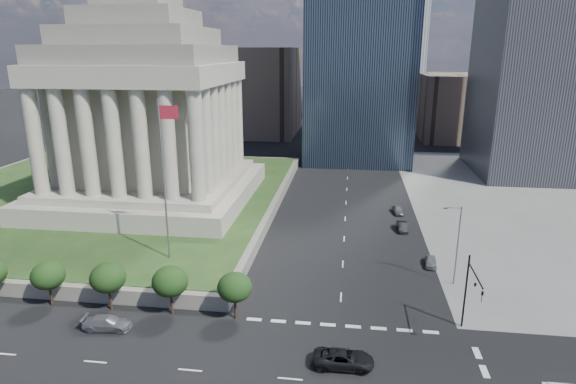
% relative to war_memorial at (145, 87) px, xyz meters
% --- Properties ---
extents(ground, '(500.00, 500.00, 0.00)m').
position_rel_war_memorial_xyz_m(ground, '(34.00, 52.00, -21.40)').
color(ground, black).
rests_on(ground, ground).
extents(plaza_terrace, '(66.00, 70.00, 1.80)m').
position_rel_war_memorial_xyz_m(plaza_terrace, '(-11.00, 2.00, -20.50)').
color(plaza_terrace, '#666358').
rests_on(plaza_terrace, ground).
extents(plaza_lawn, '(64.00, 68.00, 0.10)m').
position_rel_war_memorial_xyz_m(plaza_lawn, '(-11.00, 2.00, -19.55)').
color(plaza_lawn, '#203C18').
rests_on(plaza_lawn, plaza_terrace).
extents(war_memorial, '(34.00, 34.00, 39.00)m').
position_rel_war_memorial_xyz_m(war_memorial, '(0.00, 0.00, 0.00)').
color(war_memorial, gray).
rests_on(war_memorial, plaza_lawn).
extents(flagpole, '(2.52, 0.24, 20.00)m').
position_rel_war_memorial_xyz_m(flagpole, '(12.17, -24.00, -8.29)').
color(flagpole, slate).
rests_on(flagpole, plaza_lawn).
extents(tree_row, '(53.00, 4.00, 6.00)m').
position_rel_war_memorial_xyz_m(tree_row, '(-1.50, -34.00, -18.40)').
color(tree_row, black).
rests_on(tree_row, ground).
extents(midrise_glass, '(26.00, 26.00, 60.00)m').
position_rel_war_memorial_xyz_m(midrise_glass, '(36.00, 47.00, 8.60)').
color(midrise_glass, black).
rests_on(midrise_glass, ground).
extents(building_filler_ne, '(20.00, 30.00, 20.00)m').
position_rel_war_memorial_xyz_m(building_filler_ne, '(66.00, 82.00, -11.40)').
color(building_filler_ne, brown).
rests_on(building_filler_ne, ground).
extents(building_filler_nw, '(24.00, 30.00, 28.00)m').
position_rel_war_memorial_xyz_m(building_filler_nw, '(4.00, 82.00, -7.40)').
color(building_filler_nw, brown).
rests_on(building_filler_nw, ground).
extents(traffic_signal_ne, '(0.30, 5.74, 8.00)m').
position_rel_war_memorial_xyz_m(traffic_signal_ne, '(46.50, -34.30, -16.15)').
color(traffic_signal_ne, black).
rests_on(traffic_signal_ne, ground).
extents(street_lamp_north, '(2.13, 0.22, 10.00)m').
position_rel_war_memorial_xyz_m(street_lamp_north, '(47.33, -23.00, -15.74)').
color(street_lamp_north, slate).
rests_on(street_lamp_north, ground).
extents(pickup_truck, '(5.55, 2.66, 1.53)m').
position_rel_war_memorial_xyz_m(pickup_truck, '(34.53, -40.63, -20.64)').
color(pickup_truck, black).
rests_on(pickup_truck, ground).
extents(suv_grey, '(5.09, 2.43, 1.43)m').
position_rel_war_memorial_xyz_m(suv_grey, '(10.51, -37.76, -20.68)').
color(suv_grey, slate).
rests_on(suv_grey, ground).
extents(parked_sedan_near, '(1.80, 3.72, 1.22)m').
position_rel_war_memorial_xyz_m(parked_sedan_near, '(45.50, -18.02, -20.79)').
color(parked_sedan_near, gray).
rests_on(parked_sedan_near, ground).
extents(parked_sedan_mid, '(4.04, 1.57, 1.31)m').
position_rel_war_memorial_xyz_m(parked_sedan_mid, '(43.00, -5.32, -20.74)').
color(parked_sedan_mid, black).
rests_on(parked_sedan_mid, ground).
extents(parked_sedan_far, '(4.00, 2.05, 1.30)m').
position_rel_war_memorial_xyz_m(parked_sedan_far, '(43.00, 3.01, -20.75)').
color(parked_sedan_far, slate).
rests_on(parked_sedan_far, ground).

